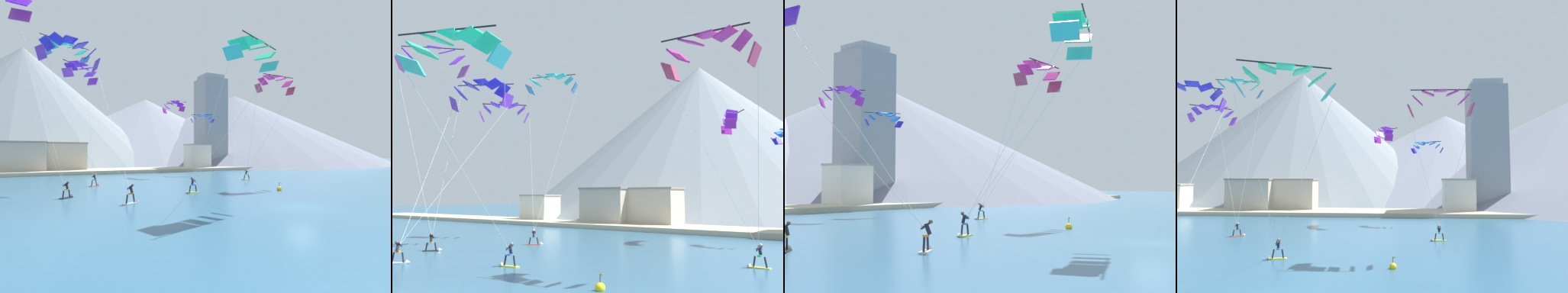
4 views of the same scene
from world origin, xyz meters
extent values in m
plane|color=#2D5B7A|center=(0.00, 0.00, 0.00)|extent=(400.00, 400.00, 0.00)
cube|color=white|center=(-11.76, 7.49, 0.04)|extent=(1.46, 1.11, 0.07)
cylinder|color=#231E28|center=(-12.10, 7.29, 0.44)|extent=(0.28, 0.24, 0.76)
cylinder|color=#231E28|center=(-11.42, 7.69, 0.44)|extent=(0.28, 0.24, 0.76)
cube|color=orange|center=(-11.76, 7.49, 0.86)|extent=(0.37, 0.40, 0.12)
cylinder|color=#231E28|center=(-11.71, 7.41, 1.20)|extent=(0.42, 0.49, 0.65)
cylinder|color=#231E28|center=(-11.86, 7.43, 1.39)|extent=(0.35, 0.51, 0.42)
cylinder|color=#231E28|center=(-11.65, 7.55, 1.39)|extent=(0.35, 0.51, 0.42)
cylinder|color=black|center=(-11.85, 7.65, 1.36)|extent=(0.46, 0.29, 0.03)
sphere|color=brown|center=(-11.63, 7.27, 1.60)|extent=(0.23, 0.23, 0.23)
cone|color=white|center=(-11.01, 7.94, 0.10)|extent=(0.44, 0.46, 0.36)
cube|color=black|center=(-16.43, 13.26, 0.04)|extent=(1.32, 1.34, 0.07)
cylinder|color=black|center=(-16.15, 13.55, 0.42)|extent=(0.25, 0.25, 0.71)
cube|color=yellow|center=(-16.43, 13.26, 0.81)|extent=(0.37, 0.37, 0.12)
cylinder|color=black|center=(-16.38, 13.22, 1.14)|extent=(0.40, 0.39, 0.60)
cylinder|color=black|center=(-16.37, 13.37, 1.31)|extent=(0.42, 0.42, 0.39)
sphere|color=brown|center=(-16.31, 13.15, 1.52)|extent=(0.22, 0.22, 0.22)
cone|color=white|center=(-15.82, 13.88, 0.10)|extent=(0.47, 0.47, 0.36)
cube|color=yellow|center=(-3.97, 11.52, 0.04)|extent=(1.50, 0.70, 0.07)
cylinder|color=black|center=(-3.58, 11.60, 0.44)|extent=(0.27, 0.17, 0.74)
cylinder|color=black|center=(-4.36, 11.45, 0.44)|extent=(0.27, 0.17, 0.74)
cube|color=blue|center=(-3.97, 11.52, 0.84)|extent=(0.29, 0.35, 0.12)
cylinder|color=black|center=(-3.98, 11.60, 1.18)|extent=(0.29, 0.41, 0.63)
cylinder|color=black|center=(-3.84, 11.52, 1.36)|extent=(0.18, 0.54, 0.41)
cylinder|color=black|center=(-4.08, 11.48, 1.36)|extent=(0.18, 0.54, 0.41)
cylinder|color=black|center=(-3.93, 11.32, 1.33)|extent=(0.52, 0.13, 0.03)
sphere|color=#9E7051|center=(-4.00, 11.71, 1.58)|extent=(0.23, 0.23, 0.23)
cone|color=white|center=(-4.82, 11.36, 0.10)|extent=(0.36, 0.41, 0.36)
cube|color=yellow|center=(10.35, 21.72, 0.04)|extent=(1.46, 0.52, 0.07)
cylinder|color=black|center=(10.75, 21.70, 0.44)|extent=(0.25, 0.14, 0.74)
cylinder|color=black|center=(9.96, 21.75, 0.44)|extent=(0.25, 0.14, 0.74)
cube|color=#33B266|center=(10.35, 21.72, 0.84)|extent=(0.26, 0.33, 0.12)
cylinder|color=black|center=(10.36, 21.83, 1.18)|extent=(0.25, 0.45, 0.63)
cylinder|color=black|center=(10.47, 21.72, 1.36)|extent=(0.12, 0.54, 0.41)
cylinder|color=black|center=(10.23, 21.74, 1.36)|extent=(0.12, 0.54, 0.41)
cylinder|color=black|center=(10.34, 21.55, 1.33)|extent=(0.52, 0.06, 0.03)
sphere|color=beige|center=(10.37, 21.99, 1.56)|extent=(0.23, 0.23, 0.23)
cone|color=white|center=(9.48, 21.78, 0.10)|extent=(0.32, 0.38, 0.36)
cube|color=#6529BA|center=(-13.00, 19.05, 14.60)|extent=(0.82, 1.59, 1.45)
cylinder|color=silver|center=(-15.34, 12.13, 7.65)|extent=(7.02, 9.02, 12.60)
cylinder|color=silver|center=(-12.34, 13.32, 7.65)|extent=(1.01, 11.38, 12.60)
cube|color=#34C5C2|center=(1.43, 5.53, 12.77)|extent=(1.41, 1.88, 1.13)
cube|color=#1EE39C|center=(0.71, 5.20, 13.62)|extent=(1.63, 1.98, 0.91)
cube|color=#1EE39C|center=(-0.24, 4.81, 14.16)|extent=(1.75, 2.04, 0.60)
cube|color=#1EE39C|center=(-1.30, 4.40, 14.35)|extent=(1.74, 2.07, 0.23)
cube|color=#1EE39C|center=(-2.38, 4.01, 14.16)|extent=(1.69, 2.05, 0.60)
cube|color=#1EE39C|center=(-3.35, 3.69, 13.62)|extent=(1.52, 2.01, 0.91)
cube|color=#34C5C2|center=(-4.11, 3.46, 12.77)|extent=(1.25, 1.93, 1.13)
cylinder|color=black|center=(-1.03, 3.66, 14.30)|extent=(5.67, 2.59, 0.10)
cylinder|color=silver|center=(-1.12, 8.49, 6.80)|extent=(5.65, 5.71, 10.95)
cylinder|color=silver|center=(-4.16, 7.36, 6.80)|extent=(0.48, 7.97, 10.95)
cube|color=#AF345A|center=(12.69, 14.48, 12.95)|extent=(0.62, 1.38, 1.19)
cube|color=#D12291|center=(12.06, 14.41, 13.89)|extent=(0.95, 1.40, 1.02)
cube|color=#D12291|center=(11.11, 14.39, 14.52)|extent=(1.15, 1.41, 0.69)
cube|color=#D12291|center=(10.00, 14.42, 14.75)|extent=(1.25, 1.42, 0.26)
cube|color=#D12291|center=(8.88, 14.50, 14.52)|extent=(1.26, 1.41, 0.69)
cube|color=#D12291|center=(7.94, 14.61, 13.89)|extent=(1.08, 1.40, 1.02)
cube|color=#AF345A|center=(7.32, 14.74, 12.95)|extent=(0.75, 1.38, 1.19)
cylinder|color=black|center=(9.97, 13.82, 14.68)|extent=(5.42, 0.39, 0.10)
cylinder|color=silver|center=(11.60, 18.04, 6.87)|extent=(2.55, 7.06, 11.09)
cylinder|color=silver|center=(8.75, 18.18, 6.87)|extent=(3.21, 6.79, 11.09)
cube|color=#2A1ABA|center=(8.07, 37.11, 10.70)|extent=(1.00, 1.09, 0.93)
cube|color=blue|center=(8.54, 36.81, 11.32)|extent=(1.14, 1.16, 0.83)
cube|color=blue|center=(9.21, 36.51, 11.72)|extent=(1.18, 1.21, 0.63)
cube|color=blue|center=(9.99, 36.25, 11.86)|extent=(1.12, 1.24, 0.36)
cube|color=blue|center=(10.79, 36.05, 11.72)|extent=(1.03, 1.24, 0.63)
cube|color=blue|center=(11.51, 35.94, 11.32)|extent=(0.85, 1.21, 0.83)
cube|color=#2A1ABA|center=(12.08, 35.94, 10.70)|extent=(0.61, 1.15, 0.93)
cylinder|color=black|center=(10.12, 36.69, 11.97)|extent=(3.79, 2.24, 0.10)
cube|color=#AF1FAB|center=(2.54, 37.91, 12.43)|extent=(1.14, 1.10, 1.08)
cube|color=purple|center=(2.92, 37.53, 13.24)|extent=(1.30, 1.34, 0.99)
cube|color=purple|center=(3.37, 36.86, 13.78)|extent=(1.42, 1.44, 0.74)
cube|color=purple|center=(3.81, 36.01, 13.98)|extent=(1.48, 1.41, 0.37)
cube|color=purple|center=(4.17, 35.13, 13.78)|extent=(1.46, 1.28, 0.74)
cube|color=purple|center=(4.40, 34.35, 13.24)|extent=(1.41, 1.03, 0.99)
cube|color=#AF1FAB|center=(4.44, 33.81, 12.43)|extent=(1.29, 0.68, 1.08)
cylinder|color=black|center=(4.27, 36.23, 13.86)|extent=(2.84, 3.64, 0.10)
sphere|color=yellow|center=(5.78, 9.05, 0.15)|extent=(0.56, 0.56, 0.56)
cylinder|color=black|center=(5.78, 9.05, 0.65)|extent=(0.04, 0.04, 0.44)
cube|color=yellow|center=(5.87, 9.05, 0.83)|extent=(0.18, 0.01, 0.12)
cube|color=silver|center=(16.57, 51.72, 3.06)|extent=(5.64, 4.62, 6.12)
cube|color=#9D9992|center=(16.57, 51.72, 6.27)|extent=(5.86, 4.81, 0.30)
cube|color=gray|center=(22.69, 55.77, 12.19)|extent=(7.00, 7.00, 24.38)
cube|color=#979DA8|center=(22.69, 55.77, 24.98)|extent=(5.60, 5.60, 1.20)
cone|color=slate|center=(56.25, 94.65, 14.58)|extent=(119.94, 119.94, 29.16)
camera|label=1|loc=(-18.14, -18.02, 4.36)|focal=28.00mm
camera|label=2|loc=(19.74, -10.17, 4.96)|focal=40.00mm
camera|label=3|loc=(-32.29, -12.97, 3.62)|focal=50.00mm
camera|label=4|loc=(6.75, -20.25, 7.02)|focal=35.00mm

